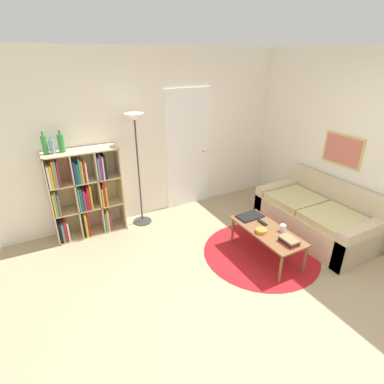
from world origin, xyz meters
TOP-DOWN VIEW (x-y plane):
  - ground_plane at (0.00, 0.00)m, footprint 14.00×14.00m
  - wall_back at (0.02, 2.80)m, footprint 7.11×0.11m
  - wall_right at (2.08, 1.39)m, footprint 0.08×5.78m
  - rug at (0.57, 0.95)m, footprint 1.56×1.56m
  - bookshelf at (-1.40, 2.59)m, footprint 0.99×0.34m
  - floor_lamp at (-0.57, 2.52)m, footprint 0.29×0.29m
  - couch at (1.64, 0.97)m, footprint 0.91×1.67m
  - coffee_table at (0.57, 0.87)m, footprint 0.47×1.04m
  - laptop at (0.58, 1.25)m, footprint 0.37×0.24m
  - bowl at (0.45, 0.86)m, footprint 0.14×0.14m
  - book_stack_on_table at (0.59, 0.51)m, footprint 0.15×0.23m
  - cup at (0.72, 0.76)m, footprint 0.07×0.07m
  - remote at (0.62, 1.03)m, footprint 0.05×0.16m
  - bottle_left at (-1.76, 2.61)m, footprint 0.07×0.07m
  - bottle_middle at (-1.68, 2.59)m, footprint 0.07×0.07m
  - bottle_right at (-1.56, 2.62)m, footprint 0.08×0.08m

SIDE VIEW (x-z plane):
  - ground_plane at x=0.00m, z-range 0.00..0.00m
  - rug at x=0.57m, z-range 0.00..0.01m
  - couch at x=1.64m, z-range -0.12..0.67m
  - coffee_table at x=0.57m, z-range 0.16..0.58m
  - laptop at x=0.58m, z-range 0.42..0.44m
  - remote at x=0.62m, z-range 0.42..0.44m
  - bowl at x=0.45m, z-range 0.42..0.47m
  - book_stack_on_table at x=0.59m, z-range 0.42..0.48m
  - cup at x=0.72m, z-range 0.42..0.51m
  - bookshelf at x=-1.40m, z-range 0.00..1.29m
  - wall_back at x=0.02m, z-range -0.01..2.59m
  - wall_right at x=2.08m, z-range 0.00..2.60m
  - bottle_middle at x=-1.68m, z-range 1.28..1.50m
  - floor_lamp at x=-0.57m, z-range 0.53..2.26m
  - bottle_right at x=-1.56m, z-range 1.27..1.56m
  - bottle_left at x=-1.76m, z-range 1.27..1.57m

